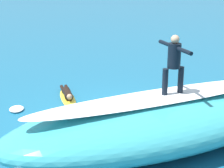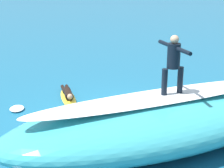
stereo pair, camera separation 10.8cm
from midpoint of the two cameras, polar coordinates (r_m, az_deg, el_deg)
ground_plane at (r=12.46m, az=0.36°, el=-4.91°), size 120.00×120.00×0.00m
wave_crest at (r=10.45m, az=7.16°, el=-5.71°), size 8.91×3.63×1.39m
wave_foam_lip at (r=10.17m, az=7.33°, el=-1.93°), size 7.49×1.49×0.08m
surfboard_riding at (r=10.37m, az=9.16°, el=-1.64°), size 1.92×0.64×0.08m
surfer_riding at (r=10.08m, az=9.44°, el=3.50°), size 0.63×1.51×1.59m
surfboard_paddling at (r=14.02m, az=-6.31°, el=-2.10°), size 0.94×2.18×0.08m
surfer_paddling at (r=14.08m, az=-6.41°, el=-1.28°), size 0.61×1.68×0.30m
foam_patch_near at (r=12.34m, az=2.22°, el=-4.80°), size 1.23×1.17×0.15m
foam_patch_mid at (r=13.35m, az=-13.74°, el=-3.57°), size 0.67×0.75×0.11m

